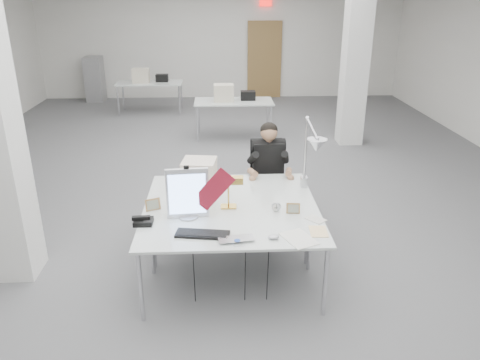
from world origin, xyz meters
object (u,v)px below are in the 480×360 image
object	(u,v)px
monitor	(187,193)
desk_phone	(143,222)
architect_lamp	(310,161)
laptop	(237,242)
desk_main	(232,227)
beige_monitor	(199,175)
seated_person	(268,157)
office_chair	(267,178)
bankers_lamp	(228,193)

from	to	relation	value
monitor	desk_phone	size ratio (longest dim) A/B	2.83
desk_phone	architect_lamp	distance (m)	1.84
laptop	desk_phone	distance (m)	0.98
desk_main	monitor	distance (m)	0.55
beige_monitor	monitor	bearing A→B (deg)	-89.80
desk_phone	beige_monitor	size ratio (longest dim) A/B	0.50
desk_main	desk_phone	bearing A→B (deg)	174.16
seated_person	laptop	distance (m)	1.96
desk_main	seated_person	size ratio (longest dim) A/B	1.97
office_chair	seated_person	distance (m)	0.31
bankers_lamp	architect_lamp	bearing A→B (deg)	17.64
bankers_lamp	architect_lamp	xyz separation A→B (m)	(0.87, 0.27, 0.24)
laptop	architect_lamp	xyz separation A→B (m)	(0.81, 1.02, 0.39)
monitor	laptop	size ratio (longest dim) A/B	1.59
desk_main	laptop	size ratio (longest dim) A/B	5.61
office_chair	bankers_lamp	world-z (taller)	office_chair
laptop	beige_monitor	world-z (taller)	beige_monitor
bankers_lamp	desk_phone	distance (m)	0.90
seated_person	architect_lamp	bearing A→B (deg)	-70.97
laptop	desk_phone	world-z (taller)	desk_phone
desk_main	seated_person	xyz separation A→B (m)	(0.51, 1.57, 0.16)
bankers_lamp	monitor	bearing A→B (deg)	-152.19
office_chair	laptop	size ratio (longest dim) A/B	3.69
laptop	desk_main	bearing A→B (deg)	87.12
seated_person	monitor	xyz separation A→B (m)	(-0.93, -1.36, 0.11)
monitor	bankers_lamp	xyz separation A→B (m)	(0.40, 0.21, -0.09)
desk_main	architect_lamp	size ratio (longest dim) A/B	2.24
architect_lamp	desk_phone	bearing A→B (deg)	-172.51
seated_person	beige_monitor	xyz separation A→B (m)	(-0.84, -0.65, 0.03)
architect_lamp	monitor	bearing A→B (deg)	-171.64
seated_person	desk_phone	bearing A→B (deg)	-134.63
office_chair	beige_monitor	size ratio (longest dim) A/B	3.26
office_chair	beige_monitor	bearing A→B (deg)	-142.56
desk_main	desk_phone	size ratio (longest dim) A/B	9.96
desk_main	seated_person	world-z (taller)	seated_person
seated_person	bankers_lamp	world-z (taller)	seated_person
desk_main	office_chair	distance (m)	1.70
desk_phone	architect_lamp	bearing A→B (deg)	20.01
monitor	desk_phone	bearing A→B (deg)	-168.07
bankers_lamp	beige_monitor	world-z (taller)	beige_monitor
seated_person	beige_monitor	world-z (taller)	seated_person
desk_main	bankers_lamp	size ratio (longest dim) A/B	5.60
seated_person	bankers_lamp	distance (m)	1.27
office_chair	architect_lamp	xyz separation A→B (m)	(0.34, -0.94, 0.56)
laptop	bankers_lamp	bearing A→B (deg)	85.46
office_chair	laptop	distance (m)	2.01
office_chair	bankers_lamp	distance (m)	1.35
seated_person	beige_monitor	bearing A→B (deg)	-144.64
seated_person	laptop	world-z (taller)	seated_person
seated_person	architect_lamp	distance (m)	0.98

